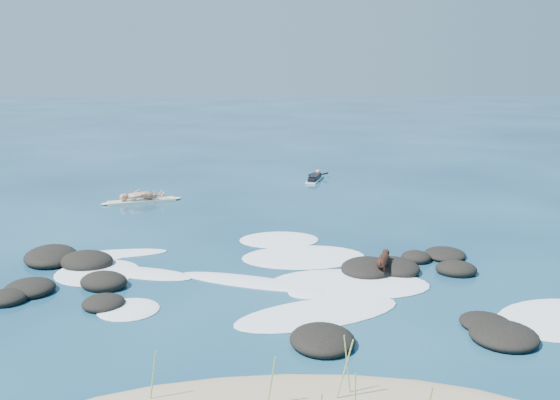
{
  "coord_description": "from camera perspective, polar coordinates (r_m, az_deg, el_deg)",
  "views": [
    {
      "loc": [
        -0.51,
        -15.89,
        5.36
      ],
      "look_at": [
        0.29,
        4.0,
        0.9
      ],
      "focal_mm": 40.0,
      "sensor_mm": 36.0,
      "label": 1
    }
  ],
  "objects": [
    {
      "name": "dog",
      "position": [
        16.07,
        9.41,
        -5.42
      ],
      "size": [
        0.51,
        0.96,
        0.64
      ],
      "rotation": [
        0.0,
        0.0,
        1.17
      ],
      "color": "black",
      "rests_on": "ground"
    },
    {
      "name": "reef_rocks",
      "position": [
        15.41,
        -3.13,
        -7.32
      ],
      "size": [
        12.55,
        7.35,
        0.51
      ],
      "color": "black",
      "rests_on": "ground"
    },
    {
      "name": "breaking_foam",
      "position": [
        15.81,
        0.59,
        -7.14
      ],
      "size": [
        13.97,
        8.74,
        0.12
      ],
      "color": "white",
      "rests_on": "ground"
    },
    {
      "name": "paddling_surfer_rig",
      "position": [
        28.58,
        3.22,
        2.06
      ],
      "size": [
        1.21,
        2.18,
        0.38
      ],
      "rotation": [
        0.0,
        0.0,
        1.27
      ],
      "color": "white",
      "rests_on": "ground"
    },
    {
      "name": "dune_grass",
      "position": [
        9.41,
        1.98,
        -17.75
      ],
      "size": [
        4.2,
        1.95,
        1.18
      ],
      "color": "#81A851",
      "rests_on": "ground"
    },
    {
      "name": "ground",
      "position": [
        16.78,
        -0.45,
        -6.0
      ],
      "size": [
        160.0,
        160.0,
        0.0
      ],
      "primitive_type": "plane",
      "color": "#0A2642",
      "rests_on": "ground"
    },
    {
      "name": "standing_surfer_rig",
      "position": [
        24.6,
        -12.58,
        1.39
      ],
      "size": [
        3.02,
        1.33,
        1.76
      ],
      "rotation": [
        0.0,
        0.0,
        0.33
      ],
      "color": "beige",
      "rests_on": "ground"
    }
  ]
}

